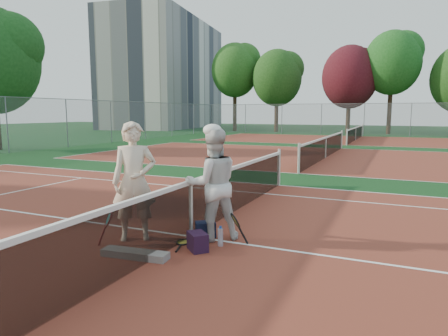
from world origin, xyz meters
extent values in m
plane|color=#0E3414|center=(0.00, 0.00, 0.00)|extent=(130.00, 130.00, 0.00)
cube|color=maroon|center=(0.00, 0.00, 0.00)|extent=(23.77, 10.97, 0.01)
cube|color=maroon|center=(0.00, 13.50, 0.00)|extent=(23.77, 10.97, 0.01)
cube|color=maroon|center=(0.00, 27.00, 0.00)|extent=(23.77, 10.97, 0.01)
cube|color=beige|center=(-28.00, 44.00, 7.50)|extent=(12.96, 23.18, 15.00)
imported|color=beige|center=(-0.82, -0.50, 1.02)|extent=(0.89, 0.82, 2.04)
imported|color=silver|center=(0.39, 0.07, 0.97)|extent=(1.19, 1.16, 1.93)
cube|color=black|center=(0.23, 0.10, 0.14)|extent=(0.42, 0.39, 0.27)
cube|color=black|center=(0.43, -0.58, 0.15)|extent=(0.43, 0.43, 0.29)
cube|color=slate|center=(-0.29, -1.25, 0.06)|extent=(1.08, 0.36, 0.11)
cylinder|color=silver|center=(0.68, -0.24, 0.15)|extent=(0.09, 0.09, 0.30)
cylinder|color=#382314|center=(-14.73, 37.67, 2.80)|extent=(0.44, 0.44, 5.59)
ellipsoid|color=#1E4E16|center=(-14.73, 37.67, 6.99)|extent=(5.41, 5.41, 6.23)
cylinder|color=#382314|center=(-9.57, 37.29, 2.37)|extent=(0.44, 0.44, 4.74)
ellipsoid|color=#194112|center=(-9.57, 37.29, 5.93)|extent=(5.39, 5.39, 6.20)
cylinder|color=#382314|center=(-1.84, 37.09, 2.29)|extent=(0.44, 0.44, 4.58)
ellipsoid|color=#3F0D15|center=(-1.84, 37.09, 5.73)|extent=(5.57, 5.57, 6.40)
cylinder|color=#382314|center=(2.07, 37.46, 2.80)|extent=(0.44, 0.44, 5.60)
ellipsoid|color=#164E17|center=(2.07, 37.46, 6.99)|extent=(5.45, 5.45, 6.27)
camera|label=1|loc=(3.31, -6.00, 2.19)|focal=32.00mm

